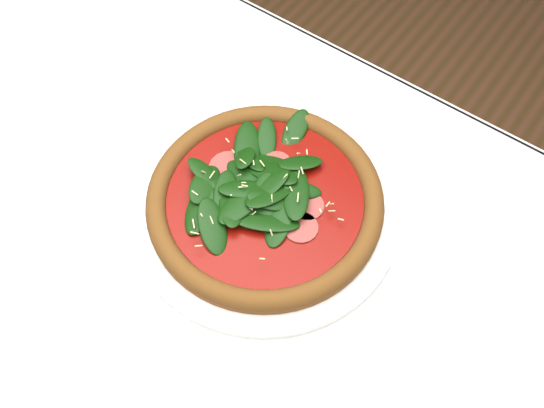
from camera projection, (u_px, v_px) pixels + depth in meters
The scene contains 4 objects.
ground at pixel (226, 375), 1.47m from camera, with size 6.00×6.00×0.00m, color brown.
dining_table at pixel (199, 254), 0.92m from camera, with size 1.21×0.81×0.75m.
plate at pixel (265, 206), 0.84m from camera, with size 0.38×0.38×0.02m.
pizza at pixel (265, 198), 0.82m from camera, with size 0.37×0.37×0.04m.
Camera 1 is at (0.34, -0.27, 1.47)m, focal length 40.00 mm.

